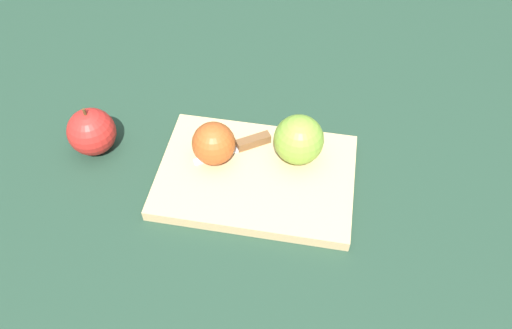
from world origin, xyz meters
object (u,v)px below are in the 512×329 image
(apple_half_right, at_px, (214,144))
(knife, at_px, (248,143))
(apple_half_left, at_px, (299,140))
(apple_whole, at_px, (92,132))

(apple_half_right, distance_m, knife, 0.07)
(apple_half_left, distance_m, apple_half_right, 0.14)
(apple_half_right, xyz_separation_m, apple_whole, (0.21, -0.01, -0.02))
(apple_whole, bearing_deg, knife, -174.07)
(apple_half_right, bearing_deg, knife, 75.35)
(apple_half_right, distance_m, apple_whole, 0.22)
(apple_half_left, relative_size, knife, 0.67)
(apple_half_right, relative_size, knife, 0.58)
(apple_half_left, distance_m, knife, 0.09)
(knife, bearing_deg, apple_half_left, 141.49)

